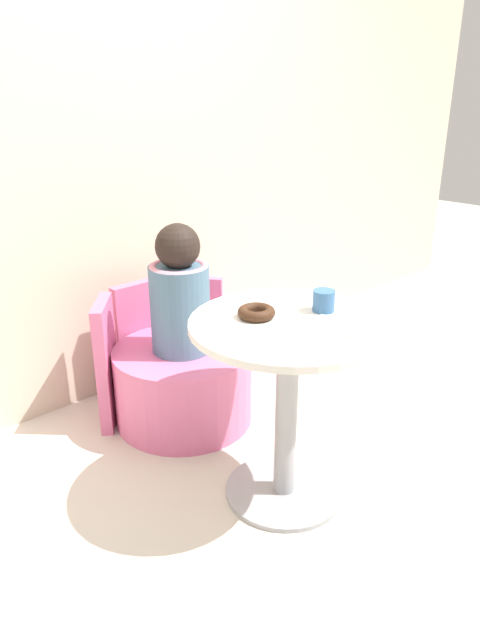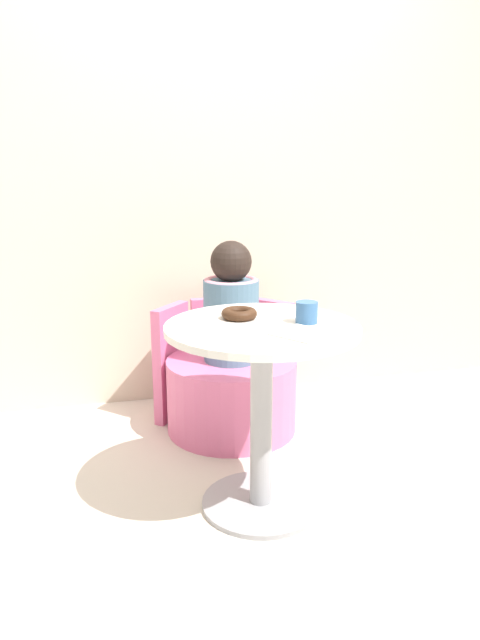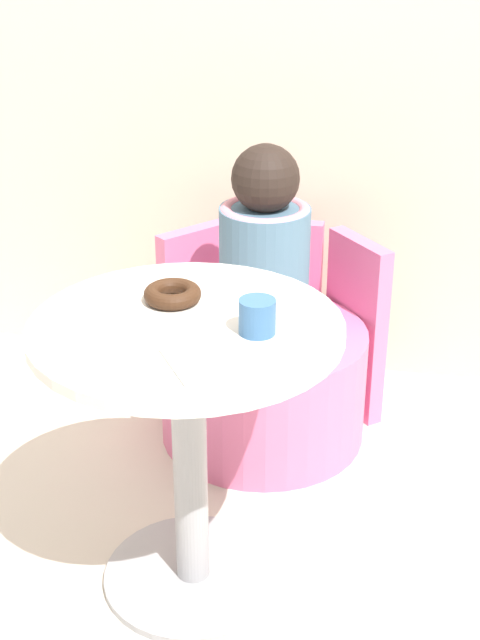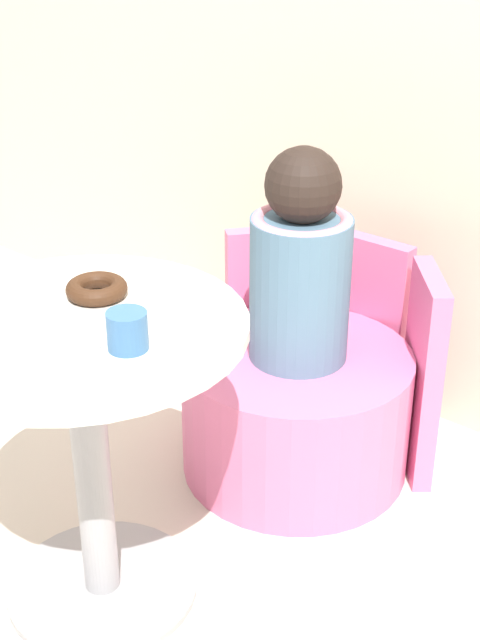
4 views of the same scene
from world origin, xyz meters
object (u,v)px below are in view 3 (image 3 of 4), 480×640
Objects in this scene: child_figure at (265,250)px; donut at (173,294)px; round_table at (188,407)px; cup at (257,317)px; tub_chair at (263,383)px.

child_figure is 0.59m from donut.
round_table is 0.68m from child_figure.
cup is at bearing -81.53° from child_figure.
donut is at bearing 151.32° from cup.
child_figure reaches higher than tub_chair.
tub_chair is 0.43m from child_figure.
donut reaches higher than round_table.
cup is (0.10, -0.68, 0.55)m from tub_chair.
tub_chair is at bearing 85.47° from round_table.
tub_chair is at bearing 98.47° from cup.
child_figure is at bearing -74.29° from tub_chair.
round_table is at bearing -60.92° from donut.
child_figure is at bearing 79.23° from donut.
cup reaches higher than donut.
donut is (-0.05, 0.10, 0.22)m from round_table.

